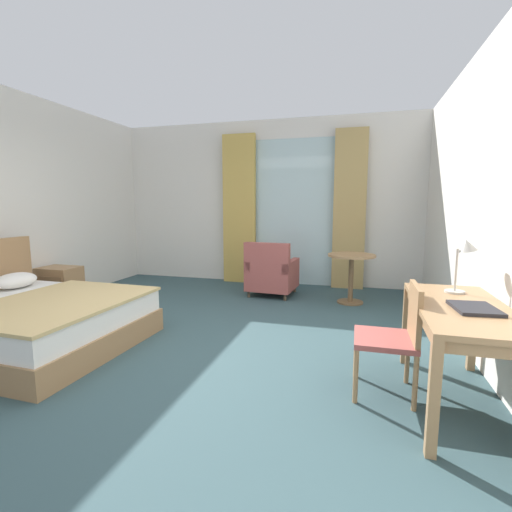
{
  "coord_description": "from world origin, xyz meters",
  "views": [
    {
      "loc": [
        1.64,
        -3.18,
        1.42
      ],
      "look_at": [
        0.66,
        0.33,
        0.91
      ],
      "focal_mm": 25.75,
      "sensor_mm": 36.0,
      "label": 1
    }
  ],
  "objects_px": {
    "writing_desk": "(461,318)",
    "desk_chair": "(396,333)",
    "round_cafe_table": "(351,267)",
    "armchair_by_window": "(272,274)",
    "nightstand": "(60,286)",
    "closed_book": "(475,308)",
    "bed": "(27,320)",
    "desk_lamp": "(464,254)"
  },
  "relations": [
    {
      "from": "bed",
      "to": "round_cafe_table",
      "type": "bearing_deg",
      "value": 39.6
    },
    {
      "from": "desk_chair",
      "to": "armchair_by_window",
      "type": "height_order",
      "value": "armchair_by_window"
    },
    {
      "from": "nightstand",
      "to": "desk_lamp",
      "type": "distance_m",
      "value": 4.99
    },
    {
      "from": "bed",
      "to": "closed_book",
      "type": "relative_size",
      "value": 6.21
    },
    {
      "from": "nightstand",
      "to": "round_cafe_table",
      "type": "bearing_deg",
      "value": 17.41
    },
    {
      "from": "desk_chair",
      "to": "nightstand",
      "type": "bearing_deg",
      "value": 162.69
    },
    {
      "from": "closed_book",
      "to": "round_cafe_table",
      "type": "xyz_separation_m",
      "value": [
        -0.83,
        2.74,
        -0.21
      ]
    },
    {
      "from": "bed",
      "to": "desk_chair",
      "type": "height_order",
      "value": "bed"
    },
    {
      "from": "bed",
      "to": "desk_lamp",
      "type": "bearing_deg",
      "value": 4.78
    },
    {
      "from": "nightstand",
      "to": "armchair_by_window",
      "type": "xyz_separation_m",
      "value": [
        2.74,
        1.38,
        0.07
      ]
    },
    {
      "from": "writing_desk",
      "to": "desk_chair",
      "type": "bearing_deg",
      "value": 174.83
    },
    {
      "from": "desk_chair",
      "to": "closed_book",
      "type": "bearing_deg",
      "value": -17.91
    },
    {
      "from": "desk_chair",
      "to": "desk_lamp",
      "type": "relative_size",
      "value": 1.94
    },
    {
      "from": "desk_chair",
      "to": "closed_book",
      "type": "xyz_separation_m",
      "value": [
        0.46,
        -0.15,
        0.26
      ]
    },
    {
      "from": "nightstand",
      "to": "round_cafe_table",
      "type": "xyz_separation_m",
      "value": [
        3.95,
        1.24,
        0.25
      ]
    },
    {
      "from": "nightstand",
      "to": "round_cafe_table",
      "type": "relative_size",
      "value": 0.77
    },
    {
      "from": "desk_lamp",
      "to": "armchair_by_window",
      "type": "relative_size",
      "value": 0.51
    },
    {
      "from": "nightstand",
      "to": "writing_desk",
      "type": "relative_size",
      "value": 0.4
    },
    {
      "from": "writing_desk",
      "to": "armchair_by_window",
      "type": "distance_m",
      "value": 3.42
    },
    {
      "from": "armchair_by_window",
      "to": "round_cafe_table",
      "type": "relative_size",
      "value": 1.2
    },
    {
      "from": "round_cafe_table",
      "to": "writing_desk",
      "type": "bearing_deg",
      "value": -73.33
    },
    {
      "from": "nightstand",
      "to": "closed_book",
      "type": "relative_size",
      "value": 1.69
    },
    {
      "from": "nightstand",
      "to": "desk_chair",
      "type": "bearing_deg",
      "value": -17.31
    },
    {
      "from": "bed",
      "to": "armchair_by_window",
      "type": "bearing_deg",
      "value": 55.01
    },
    {
      "from": "writing_desk",
      "to": "round_cafe_table",
      "type": "relative_size",
      "value": 1.91
    },
    {
      "from": "bed",
      "to": "armchair_by_window",
      "type": "height_order",
      "value": "bed"
    },
    {
      "from": "writing_desk",
      "to": "closed_book",
      "type": "xyz_separation_m",
      "value": [
        0.05,
        -0.11,
        0.1
      ]
    },
    {
      "from": "desk_chair",
      "to": "round_cafe_table",
      "type": "xyz_separation_m",
      "value": [
        -0.37,
        2.59,
        0.05
      ]
    },
    {
      "from": "desk_chair",
      "to": "closed_book",
      "type": "relative_size",
      "value": 2.6
    },
    {
      "from": "nightstand",
      "to": "closed_book",
      "type": "height_order",
      "value": "closed_book"
    },
    {
      "from": "writing_desk",
      "to": "armchair_by_window",
      "type": "relative_size",
      "value": 1.59
    },
    {
      "from": "nightstand",
      "to": "round_cafe_table",
      "type": "height_order",
      "value": "round_cafe_table"
    },
    {
      "from": "nightstand",
      "to": "round_cafe_table",
      "type": "distance_m",
      "value": 4.15
    },
    {
      "from": "desk_lamp",
      "to": "closed_book",
      "type": "xyz_separation_m",
      "value": [
        -0.04,
        -0.51,
        -0.3
      ]
    },
    {
      "from": "closed_book",
      "to": "armchair_by_window",
      "type": "height_order",
      "value": "armchair_by_window"
    },
    {
      "from": "armchair_by_window",
      "to": "nightstand",
      "type": "bearing_deg",
      "value": -153.36
    },
    {
      "from": "closed_book",
      "to": "round_cafe_table",
      "type": "bearing_deg",
      "value": 101.86
    },
    {
      "from": "bed",
      "to": "desk_lamp",
      "type": "height_order",
      "value": "desk_lamp"
    },
    {
      "from": "desk_chair",
      "to": "writing_desk",
      "type": "bearing_deg",
      "value": -5.17
    },
    {
      "from": "bed",
      "to": "closed_book",
      "type": "bearing_deg",
      "value": -2.52
    },
    {
      "from": "bed",
      "to": "writing_desk",
      "type": "height_order",
      "value": "bed"
    },
    {
      "from": "armchair_by_window",
      "to": "closed_book",
      "type": "bearing_deg",
      "value": -54.58
    }
  ]
}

